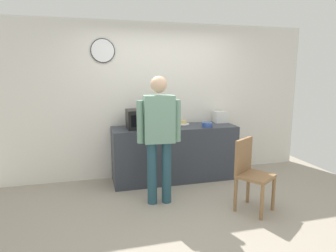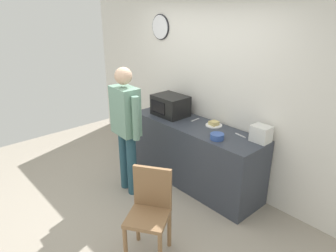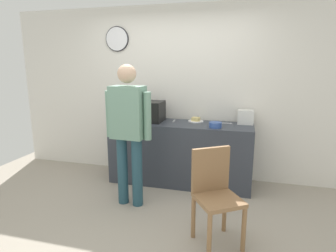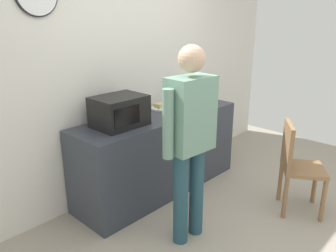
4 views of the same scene
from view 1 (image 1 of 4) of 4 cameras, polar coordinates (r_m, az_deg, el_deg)
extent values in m
plane|color=#9E9384|center=(3.95, 3.97, -16.45)|extent=(6.00, 6.00, 0.00)
cube|color=silver|center=(5.09, -1.75, 4.95)|extent=(5.40, 0.10, 2.60)
cylinder|color=white|center=(4.88, -12.59, 14.12)|extent=(0.35, 0.03, 0.35)
cylinder|color=black|center=(4.88, -12.60, 14.12)|extent=(0.38, 0.02, 0.38)
cube|color=#333842|center=(4.92, 1.28, -5.30)|extent=(2.05, 0.62, 0.90)
cube|color=black|center=(4.69, -4.98, 1.40)|extent=(0.50, 0.38, 0.30)
cube|color=black|center=(4.49, -5.29, 1.00)|extent=(0.30, 0.01, 0.18)
cylinder|color=white|center=(5.03, 2.89, 0.39)|extent=(0.23, 0.23, 0.01)
cube|color=#CFB970|center=(5.02, 2.89, 0.75)|extent=(0.12, 0.12, 0.05)
cylinder|color=#33519E|center=(4.84, 7.63, 0.26)|extent=(0.17, 0.17, 0.07)
cube|color=silver|center=(5.29, 10.13, 1.76)|extent=(0.22, 0.18, 0.20)
cube|color=silver|center=(5.17, 7.63, 0.55)|extent=(0.17, 0.05, 0.01)
cube|color=silver|center=(4.91, -0.60, 0.12)|extent=(0.03, 0.17, 0.01)
cylinder|color=#244A5A|center=(4.07, -0.30, -9.01)|extent=(0.13, 0.13, 0.86)
cylinder|color=#244A5A|center=(4.04, -3.13, -9.18)|extent=(0.13, 0.13, 0.86)
cube|color=gray|center=(3.87, -1.77, 1.36)|extent=(0.42, 0.27, 0.63)
cylinder|color=gray|center=(3.92, 1.84, 1.02)|extent=(0.09, 0.09, 0.56)
cylinder|color=gray|center=(3.84, -5.45, 0.78)|extent=(0.09, 0.09, 0.56)
sphere|color=#D1A889|center=(3.82, -1.81, 8.08)|extent=(0.22, 0.22, 0.22)
cylinder|color=olive|center=(3.85, 17.80, -14.02)|extent=(0.04, 0.04, 0.45)
cylinder|color=olive|center=(4.15, 19.83, -12.29)|extent=(0.04, 0.04, 0.45)
cylinder|color=olive|center=(3.98, 13.00, -12.90)|extent=(0.04, 0.04, 0.45)
cylinder|color=olive|center=(4.28, 15.32, -11.33)|extent=(0.04, 0.04, 0.45)
cube|color=olive|center=(3.97, 16.67, -9.35)|extent=(0.55, 0.55, 0.04)
cube|color=olive|center=(3.97, 14.49, -5.53)|extent=(0.36, 0.25, 0.45)
camera|label=2|loc=(4.40, 54.42, 14.89)|focal=32.84mm
camera|label=3|loc=(2.28, 58.76, 4.26)|focal=30.18mm
camera|label=4|loc=(2.34, -46.66, 11.67)|focal=36.33mm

